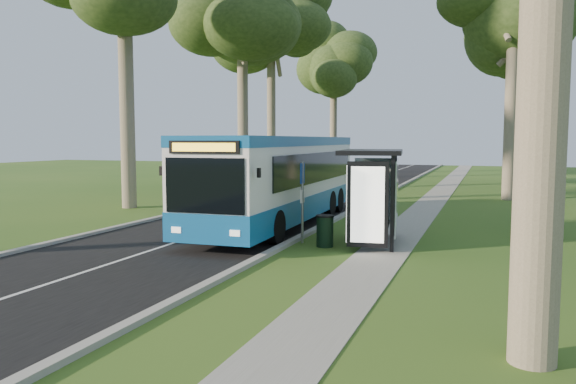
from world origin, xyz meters
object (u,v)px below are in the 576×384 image
(bus, at_px, (280,180))
(litter_bin, at_px, (325,231))
(bus_shelter, at_px, (373,178))
(car_white, at_px, (306,169))
(car_silver, at_px, (322,167))
(bus_stop_sign, at_px, (302,193))

(bus, xyz_separation_m, litter_bin, (2.83, -3.66, -1.26))
(bus, height_order, bus_shelter, bus)
(bus_shelter, height_order, car_white, bus_shelter)
(bus_shelter, distance_m, car_silver, 35.61)
(car_white, bearing_deg, bus_shelter, -57.30)
(bus, bearing_deg, car_silver, 102.08)
(bus, xyz_separation_m, car_silver, (-7.34, 30.63, -1.05))
(bus_stop_sign, height_order, litter_bin, bus_stop_sign)
(bus, xyz_separation_m, bus_stop_sign, (1.98, -3.32, -0.15))
(litter_bin, distance_m, car_white, 29.75)
(bus, height_order, car_white, bus)
(bus, bearing_deg, bus_stop_sign, -60.51)
(bus_shelter, relative_size, litter_bin, 3.75)
(car_silver, bearing_deg, bus_stop_sign, -79.39)
(bus, distance_m, car_white, 25.43)
(bus_stop_sign, height_order, car_silver, bus_stop_sign)
(bus, height_order, car_silver, bus)
(car_silver, bearing_deg, litter_bin, -78.23)
(bus_stop_sign, bearing_deg, car_silver, 104.23)
(bus_stop_sign, xyz_separation_m, bus_shelter, (2.19, 0.28, 0.49))
(bus, bearing_deg, litter_bin, -53.68)
(bus_stop_sign, distance_m, litter_bin, 1.44)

